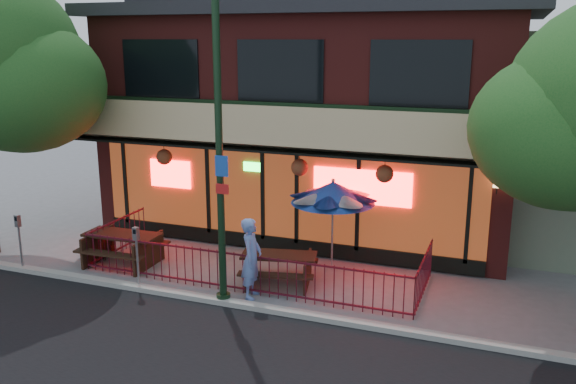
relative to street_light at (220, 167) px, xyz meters
The scene contains 11 objects.
ground 3.17m from the street_light, 90.34° to the left, with size 80.00×80.00×0.00m, color gray.
curb 3.09m from the street_light, 91.40° to the right, with size 80.00×0.25×0.12m, color #999993.
restaurant_building 7.58m from the street_light, 90.02° to the left, with size 12.96×9.49×8.05m.
patio_fence 2.68m from the street_light, 90.15° to the left, with size 8.44×2.62×1.00m.
street_light is the anchor object (origin of this frame).
picnic_table_left 4.57m from the street_light, 160.86° to the left, with size 2.04×1.59×0.85m.
picnic_table_right 3.11m from the street_light, 60.86° to the left, with size 2.05×1.73×0.77m.
patio_umbrella 3.46m from the street_light, 58.22° to the left, with size 2.12×2.12×2.43m.
pedestrian 2.31m from the street_light, 45.92° to the left, with size 0.69×0.46×1.90m, color #6684CD.
parking_meter_near 3.09m from the street_light, behind, with size 0.15×0.13×1.53m.
parking_meter_far 6.11m from the street_light, behind, with size 0.15×0.13×1.50m.
Camera 1 is at (5.87, -11.90, 5.84)m, focal length 38.00 mm.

